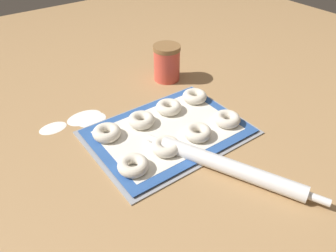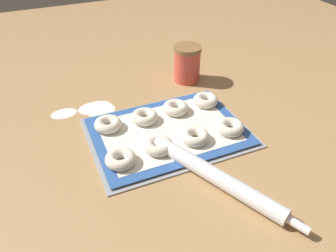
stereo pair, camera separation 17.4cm
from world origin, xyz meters
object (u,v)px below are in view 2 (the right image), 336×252
object	(u,v)px
flour_canister	(187,64)
bagel_front_mid_right	(195,136)
bagel_back_far_left	(108,124)
bagel_back_far_right	(206,100)
bagel_back_mid_left	(144,117)
baking_tray	(168,132)
bagel_front_far_right	(230,127)
rolling_pin	(215,176)
bagel_front_mid_left	(158,146)
bagel_front_far_left	(121,159)
bagel_back_mid_right	(176,108)

from	to	relation	value
flour_canister	bagel_front_mid_right	bearing A→B (deg)	-112.26
bagel_back_far_left	bagel_back_far_right	world-z (taller)	same
bagel_back_mid_left	flour_canister	xyz separation A→B (m)	(0.24, 0.20, 0.04)
baking_tray	bagel_front_far_right	xyz separation A→B (m)	(0.17, -0.08, 0.02)
rolling_pin	bagel_front_far_right	bearing A→B (deg)	47.73
bagel_back_far_left	bagel_back_mid_left	distance (m)	0.11
bagel_front_mid_left	bagel_front_mid_right	xyz separation A→B (m)	(0.11, -0.00, 0.00)
flour_canister	rolling_pin	xyz separation A→B (m)	(-0.16, -0.50, -0.05)
bagel_front_far_left	bagel_back_mid_right	world-z (taller)	same
baking_tray	bagel_back_far_left	world-z (taller)	bagel_back_far_left
bagel_front_far_left	bagel_back_mid_right	size ratio (longest dim) A/B	1.00
baking_tray	bagel_back_mid_left	size ratio (longest dim) A/B	5.67
bagel_front_far_left	baking_tray	bearing A→B (deg)	25.79
bagel_front_far_right	bagel_back_far_right	world-z (taller)	same
bagel_back_far_left	flour_canister	size ratio (longest dim) A/B	0.61
bagel_front_far_right	bagel_back_far_left	bearing A→B (deg)	154.57
bagel_front_mid_right	bagel_back_mid_right	bearing A→B (deg)	86.43
bagel_back_mid_left	bagel_back_mid_right	distance (m)	0.11
baking_tray	bagel_back_far_left	size ratio (longest dim) A/B	5.67
bagel_front_mid_left	bagel_back_mid_left	size ratio (longest dim) A/B	1.00
flour_canister	bagel_front_mid_left	bearing A→B (deg)	-126.28
bagel_front_far_right	bagel_back_mid_left	distance (m)	0.26
bagel_front_mid_left	bagel_front_mid_right	size ratio (longest dim) A/B	1.00
bagel_front_far_right	baking_tray	bearing A→B (deg)	155.11
bagel_back_far_right	bagel_front_mid_right	bearing A→B (deg)	-127.39
bagel_front_mid_right	bagel_back_far_right	size ratio (longest dim) A/B	1.00
baking_tray	bagel_front_mid_left	bearing A→B (deg)	-129.69
rolling_pin	baking_tray	bearing A→B (deg)	97.13
bagel_front_mid_left	bagel_back_mid_right	xyz separation A→B (m)	(0.12, 0.15, 0.00)
bagel_back_far_right	rolling_pin	size ratio (longest dim) A/B	0.18
bagel_back_far_right	rolling_pin	xyz separation A→B (m)	(-0.14, -0.31, -0.00)
bagel_back_mid_left	bagel_back_far_right	size ratio (longest dim) A/B	1.00
bagel_front_far_left	bagel_front_mid_right	size ratio (longest dim) A/B	1.00
bagel_back_mid_left	bagel_back_mid_right	bearing A→B (deg)	3.90
bagel_back_mid_right	flour_canister	distance (m)	0.24
bagel_front_mid_left	flour_canister	world-z (taller)	flour_canister
bagel_back_mid_right	bagel_back_far_right	world-z (taller)	same
baking_tray	bagel_front_mid_left	world-z (taller)	bagel_front_mid_left
bagel_front_far_right	flour_canister	world-z (taller)	flour_canister
rolling_pin	bagel_front_mid_left	bearing A→B (deg)	119.30
bagel_front_mid_right	bagel_back_far_left	world-z (taller)	same
baking_tray	rolling_pin	world-z (taller)	rolling_pin
baking_tray	bagel_front_far_right	size ratio (longest dim) A/B	5.67
baking_tray	bagel_back_far_right	bearing A→B (deg)	25.56
flour_canister	rolling_pin	world-z (taller)	flour_canister
bagel_front_far_left	bagel_front_far_right	distance (m)	0.34
bagel_front_far_left	bagel_back_far_left	distance (m)	0.16
bagel_back_far_right	rolling_pin	world-z (taller)	rolling_pin
bagel_front_mid_right	bagel_back_far_right	bearing A→B (deg)	52.61
bagel_back_mid_left	rolling_pin	size ratio (longest dim) A/B	0.18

